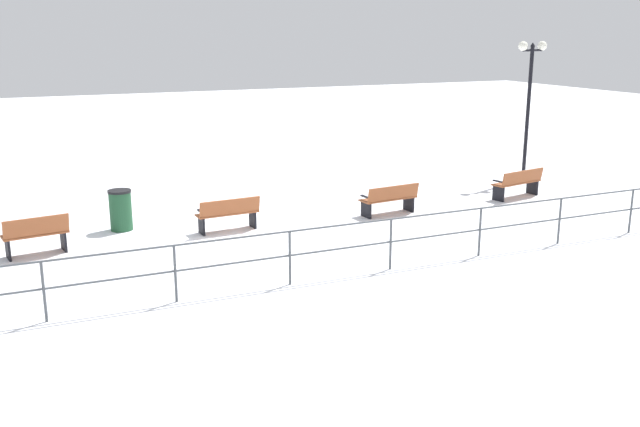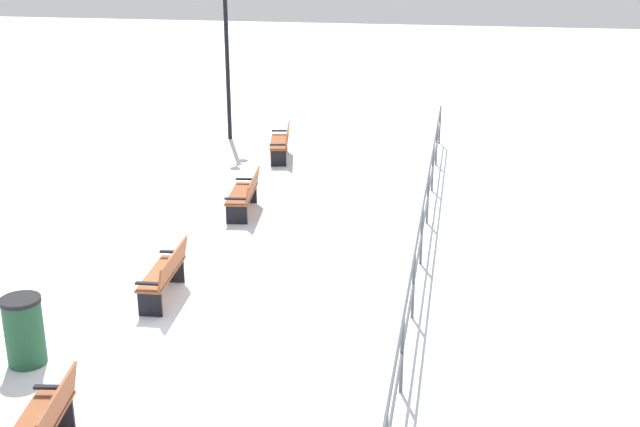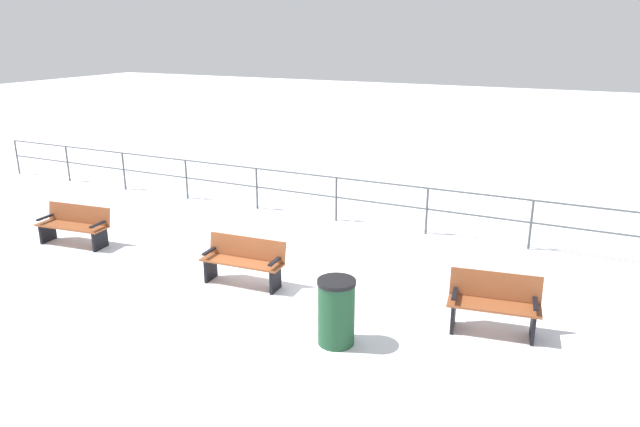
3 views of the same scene
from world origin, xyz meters
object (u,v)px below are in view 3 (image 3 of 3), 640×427
object	(u,v)px
bench_third	(244,260)
bench_second	(75,224)
trash_bin	(336,312)
bench_fourth	(494,303)

from	to	relation	value
bench_third	bench_second	bearing A→B (deg)	-96.15
trash_bin	bench_second	bearing A→B (deg)	-101.67
bench_second	trash_bin	xyz separation A→B (m)	(1.39, 6.75, 0.07)
bench_second	bench_fourth	distance (m)	8.76
bench_third	trash_bin	size ratio (longest dim) A/B	1.54
bench_third	trash_bin	xyz separation A→B (m)	(1.21, 2.37, 0.05)
bench_second	bench_fourth	size ratio (longest dim) A/B	1.15
bench_fourth	bench_second	bearing A→B (deg)	-98.87
bench_third	bench_fourth	size ratio (longest dim) A/B	1.09
bench_second	trash_bin	bearing A→B (deg)	72.38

